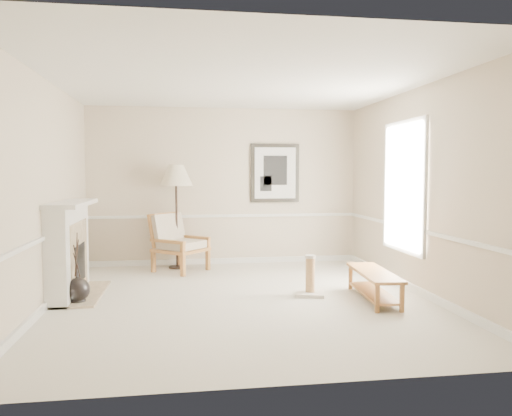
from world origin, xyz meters
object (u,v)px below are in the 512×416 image
Objects in this scene: floor_vase at (77,291)px; scratching_post at (310,283)px; bench at (374,281)px; armchair at (176,240)px; floor_lamp at (176,178)px.

floor_vase is 3.11m from scratching_post.
floor_vase is 3.91m from bench.
armchair is 1.95× the size of scratching_post.
armchair is at bearing 58.98° from floor_vase.
floor_vase is at bearing -170.00° from armchair.
scratching_post is at bearing -0.21° from floor_vase.
armchair is 3.62m from bench.
floor_vase is 0.85× the size of armchair.
scratching_post is at bearing -97.06° from armchair.
scratching_post reaches higher than bench.
armchair is (1.24, 2.07, 0.37)m from floor_vase.
bench is 0.87m from scratching_post.
scratching_post is at bearing -51.08° from floor_lamp.
bench is at bearing -45.30° from floor_lamp.
scratching_post is (-0.78, 0.37, -0.08)m from bench.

